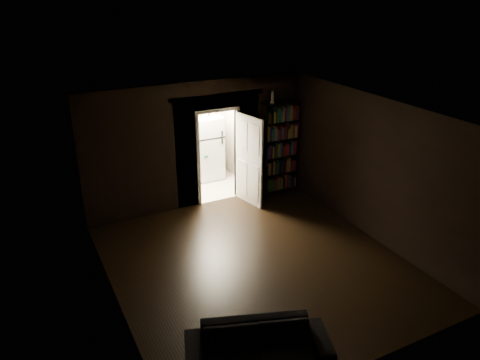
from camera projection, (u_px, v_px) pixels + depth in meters
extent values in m
plane|color=black|center=(257.00, 264.00, 8.45)|extent=(5.50, 5.50, 0.00)
cube|color=black|center=(141.00, 154.00, 9.68)|extent=(2.55, 0.10, 2.80)
cube|color=black|center=(265.00, 134.00, 10.91)|extent=(1.55, 0.10, 2.80)
cube|color=black|center=(216.00, 95.00, 9.98)|extent=(0.90, 0.10, 0.70)
cube|color=black|center=(110.00, 226.00, 6.86)|extent=(0.02, 5.50, 2.80)
cube|color=black|center=(373.00, 169.00, 8.94)|extent=(0.02, 5.50, 2.80)
cube|color=black|center=(369.00, 280.00, 5.64)|extent=(5.00, 0.02, 2.80)
cube|color=beige|center=(260.00, 113.00, 7.34)|extent=(5.00, 5.50, 0.02)
cube|color=white|center=(218.00, 158.00, 10.49)|extent=(1.04, 0.06, 2.17)
cube|color=beige|center=(204.00, 188.00, 11.67)|extent=(2.20, 1.80, 0.10)
cube|color=beige|center=(190.00, 130.00, 11.87)|extent=(2.20, 0.10, 2.40)
cube|color=beige|center=(160.00, 146.00, 10.73)|extent=(0.10, 1.60, 2.40)
cube|color=beige|center=(242.00, 134.00, 11.61)|extent=(0.10, 1.60, 2.40)
cube|color=beige|center=(201.00, 88.00, 10.68)|extent=(2.20, 1.80, 0.10)
cube|color=#CE6F72|center=(189.00, 91.00, 11.41)|extent=(2.00, 0.04, 0.26)
imported|color=black|center=(258.00, 343.00, 6.11)|extent=(2.07, 1.40, 0.73)
cube|color=black|center=(279.00, 148.00, 10.97)|extent=(0.95, 0.65, 2.20)
cube|color=silver|center=(206.00, 147.00, 11.81)|extent=(0.82, 0.77, 1.65)
cube|color=white|center=(249.00, 161.00, 10.38)|extent=(0.23, 0.84, 2.05)
cube|color=silver|center=(272.00, 97.00, 10.33)|extent=(0.12, 0.12, 0.28)
cube|color=black|center=(209.00, 111.00, 11.40)|extent=(0.63, 0.09, 0.26)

